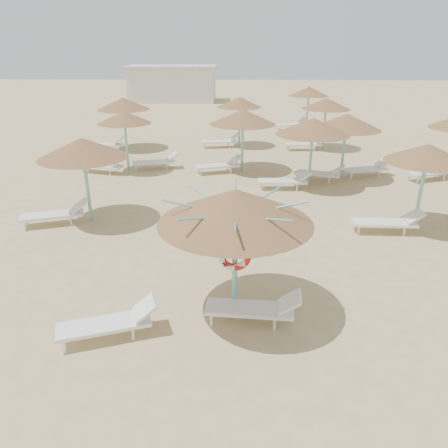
{
  "coord_description": "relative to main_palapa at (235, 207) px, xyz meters",
  "views": [
    {
      "loc": [
        0.16,
        -8.38,
        5.43
      ],
      "look_at": [
        -0.12,
        1.41,
        1.3
      ],
      "focal_mm": 35.0,
      "sensor_mm": 36.0,
      "label": 1
    }
  ],
  "objects": [
    {
      "name": "palapa_field",
      "position": [
        2.2,
        10.99,
        -0.11
      ],
      "size": [
        18.52,
        19.28,
        2.72
      ],
      "color": "#6DBDBB",
      "rests_on": "ground"
    },
    {
      "name": "ground",
      "position": [
        -0.15,
        0.39,
        -2.42
      ],
      "size": [
        120.0,
        120.0,
        0.0
      ],
      "primitive_type": "plane",
      "color": "tan",
      "rests_on": "ground"
    },
    {
      "name": "lounger_main_b",
      "position": [
        0.44,
        -0.36,
        -2.09
      ],
      "size": [
        1.99,
        0.73,
        0.71
      ],
      "rotation": [
        0.0,
        0.0,
        -0.08
      ],
      "color": "white",
      "rests_on": "ground"
    },
    {
      "name": "main_palapa",
      "position": [
        0.0,
        0.0,
        0.0
      ],
      "size": [
        3.11,
        3.11,
        2.79
      ],
      "color": "#6DBDBB",
      "rests_on": "ground"
    },
    {
      "name": "service_hut",
      "position": [
        -6.15,
        35.39,
        -0.78
      ],
      "size": [
        8.4,
        4.4,
        3.25
      ],
      "color": "silver",
      "rests_on": "ground"
    },
    {
      "name": "lounger_main_a",
      "position": [
        -2.42,
        -0.94,
        -2.09
      ],
      "size": [
        2.01,
        1.18,
        0.7
      ],
      "rotation": [
        0.0,
        0.0,
        0.33
      ],
      "color": "white",
      "rests_on": "ground"
    }
  ]
}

